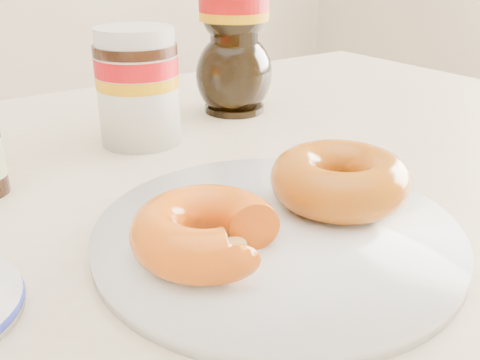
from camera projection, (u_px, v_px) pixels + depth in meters
dining_table at (149, 284)px, 0.51m from camera, size 1.40×0.90×0.75m
plate at (277, 233)px, 0.42m from camera, size 0.29×0.29×0.01m
donut_bitten at (206, 231)px, 0.37m from camera, size 0.14×0.14×0.04m
donut_whole at (340, 179)px, 0.45m from camera, size 0.12×0.12×0.04m
nutella_jar at (138, 82)px, 0.61m from camera, size 0.09×0.09×0.13m
syrup_bottle at (234, 33)px, 0.71m from camera, size 0.11×0.10×0.21m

